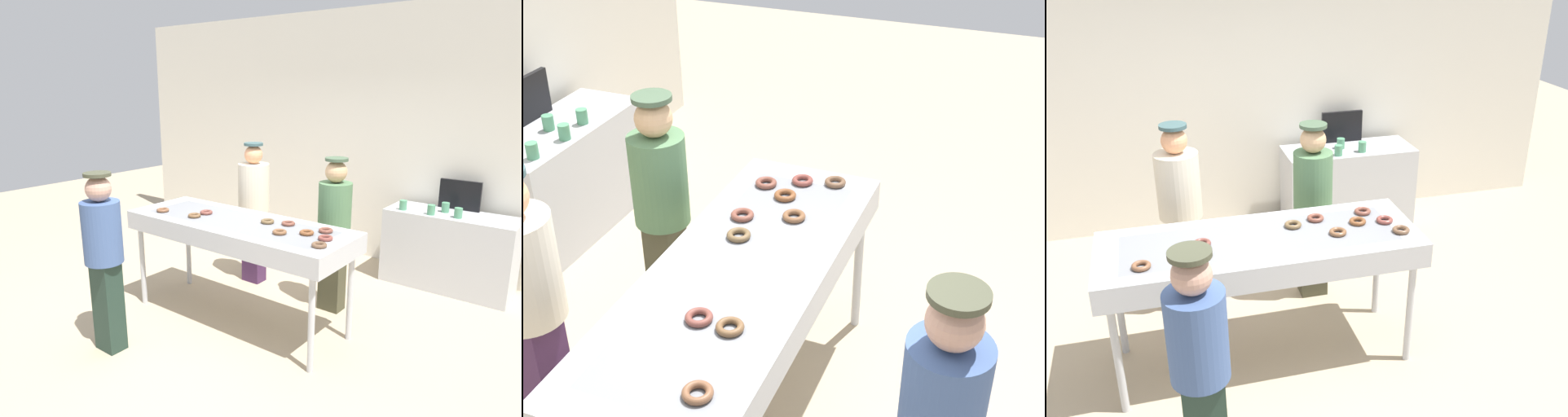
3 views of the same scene
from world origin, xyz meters
The scene contains 19 objects.
fryer_conveyor centered at (0.00, 0.00, 0.95)m, with size 2.33×0.84×1.05m.
chocolate_donut_0 centered at (0.97, 0.01, 1.06)m, with size 0.13×0.13×0.03m, color brown.
chocolate_donut_1 centered at (0.56, -0.09, 1.06)m, with size 0.13×0.13×0.03m, color brown.
chocolate_donut_2 centered at (1.02, -0.18, 1.06)m, with size 0.13×0.13×0.03m, color brown.
chocolate_donut_3 centered at (-0.42, 0.00, 1.06)m, with size 0.13×0.13×0.03m, color brown.
chocolate_donut_4 centered at (0.27, 0.12, 1.06)m, with size 0.13×0.13×0.03m, color brown.
chocolate_donut_5 centered at (-0.43, -0.16, 1.06)m, with size 0.13×0.13×0.03m, color brown.
chocolate_donut_6 centered at (-0.84, -0.21, 1.06)m, with size 0.13×0.13×0.03m, color brown.
chocolate_donut_7 centered at (0.76, 0.04, 1.06)m, with size 0.13×0.13×0.03m, color brown.
chocolate_donut_8 centered at (0.47, 0.18, 1.06)m, with size 0.13×0.13×0.03m, color brown.
chocolate_donut_9 centered at (0.86, 0.20, 1.06)m, with size 0.13×0.13×0.03m, color brown.
worker_baker centered at (-0.51, 0.89, 0.97)m, with size 0.36×0.36×1.68m.
worker_assistant centered at (0.62, 0.79, 0.92)m, with size 0.34×0.34×1.63m.
prep_counter centered at (1.41, 2.13, 0.45)m, with size 1.43×0.58×0.90m, color #B7BABF.
paper_cup_0 centered at (1.51, 1.98, 0.95)m, with size 0.09×0.09×0.11m, color #4C8C66.
paper_cup_1 centered at (1.32, 2.14, 0.95)m, with size 0.09×0.09×0.11m, color #4C8C66.
paper_cup_2 centered at (1.23, 1.93, 0.95)m, with size 0.09×0.09×0.11m, color #4C8C66.
paper_cup_3 centered at (0.89, 1.95, 0.95)m, with size 0.09×0.09×0.11m, color #4C8C66.
menu_display centered at (1.41, 2.37, 1.07)m, with size 0.47×0.04×0.35m, color black.
Camera 2 is at (-2.70, -1.30, 3.16)m, focal length 50.76 mm.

